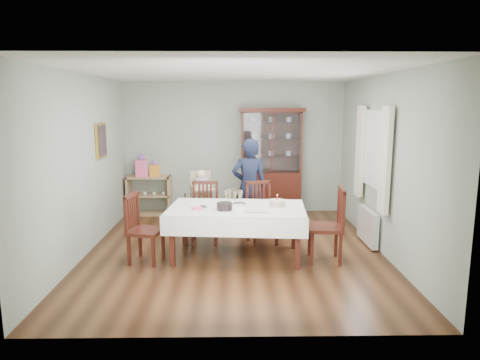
{
  "coord_description": "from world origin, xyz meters",
  "views": [
    {
      "loc": [
        -0.02,
        -6.35,
        2.25
      ],
      "look_at": [
        0.09,
        0.2,
        1.08
      ],
      "focal_mm": 32.0,
      "sensor_mm": 36.0,
      "label": 1
    }
  ],
  "objects_px": {
    "champagne_tray": "(233,201)",
    "gift_bag_pink": "(141,166)",
    "gift_bag_orange": "(155,169)",
    "high_chair": "(202,208)",
    "chair_end_left": "(145,242)",
    "birthday_cake": "(277,203)",
    "china_cabinet": "(271,160)",
    "chair_far_right": "(262,225)",
    "chair_end_right": "(326,239)",
    "sideboard": "(149,195)",
    "chair_far_left": "(205,225)",
    "dining_table": "(237,232)",
    "woman": "(249,187)"
  },
  "relations": [
    {
      "from": "chair_far_right",
      "to": "woman",
      "type": "height_order",
      "value": "woman"
    },
    {
      "from": "sideboard",
      "to": "gift_bag_pink",
      "type": "xyz_separation_m",
      "value": [
        -0.14,
        -0.02,
        0.6
      ]
    },
    {
      "from": "chair_far_right",
      "to": "woman",
      "type": "bearing_deg",
      "value": 92.88
    },
    {
      "from": "dining_table",
      "to": "sideboard",
      "type": "distance_m",
      "value": 3.1
    },
    {
      "from": "gift_bag_orange",
      "to": "dining_table",
      "type": "bearing_deg",
      "value": -56.75
    },
    {
      "from": "champagne_tray",
      "to": "gift_bag_pink",
      "type": "height_order",
      "value": "gift_bag_pink"
    },
    {
      "from": "chair_end_right",
      "to": "chair_far_right",
      "type": "bearing_deg",
      "value": -128.49
    },
    {
      "from": "china_cabinet",
      "to": "high_chair",
      "type": "height_order",
      "value": "china_cabinet"
    },
    {
      "from": "sideboard",
      "to": "high_chair",
      "type": "bearing_deg",
      "value": -46.19
    },
    {
      "from": "sideboard",
      "to": "gift_bag_orange",
      "type": "xyz_separation_m",
      "value": [
        0.13,
        -0.02,
        0.55
      ]
    },
    {
      "from": "champagne_tray",
      "to": "high_chair",
      "type": "bearing_deg",
      "value": 115.13
    },
    {
      "from": "champagne_tray",
      "to": "china_cabinet",
      "type": "bearing_deg",
      "value": 72.3
    },
    {
      "from": "high_chair",
      "to": "chair_far_left",
      "type": "bearing_deg",
      "value": -93.97
    },
    {
      "from": "high_chair",
      "to": "china_cabinet",
      "type": "bearing_deg",
      "value": 29.78
    },
    {
      "from": "chair_far_left",
      "to": "chair_end_right",
      "type": "relative_size",
      "value": 0.92
    },
    {
      "from": "china_cabinet",
      "to": "chair_far_right",
      "type": "bearing_deg",
      "value": -99.31
    },
    {
      "from": "chair_end_left",
      "to": "birthday_cake",
      "type": "distance_m",
      "value": 2.0
    },
    {
      "from": "woman",
      "to": "chair_end_right",
      "type": "bearing_deg",
      "value": 123.15
    },
    {
      "from": "dining_table",
      "to": "champagne_tray",
      "type": "height_order",
      "value": "champagne_tray"
    },
    {
      "from": "sideboard",
      "to": "chair_far_right",
      "type": "bearing_deg",
      "value": -40.85
    },
    {
      "from": "chair_end_left",
      "to": "high_chair",
      "type": "height_order",
      "value": "high_chair"
    },
    {
      "from": "high_chair",
      "to": "chair_end_right",
      "type": "bearing_deg",
      "value": -50.48
    },
    {
      "from": "woman",
      "to": "gift_bag_orange",
      "type": "distance_m",
      "value": 2.31
    },
    {
      "from": "china_cabinet",
      "to": "chair_end_left",
      "type": "height_order",
      "value": "china_cabinet"
    },
    {
      "from": "chair_far_left",
      "to": "woman",
      "type": "relative_size",
      "value": 0.59
    },
    {
      "from": "china_cabinet",
      "to": "chair_far_left",
      "type": "bearing_deg",
      "value": -123.98
    },
    {
      "from": "chair_far_left",
      "to": "gift_bag_orange",
      "type": "bearing_deg",
      "value": 122.31
    },
    {
      "from": "chair_far_left",
      "to": "birthday_cake",
      "type": "xyz_separation_m",
      "value": [
        1.12,
        -0.67,
        0.51
      ]
    },
    {
      "from": "gift_bag_orange",
      "to": "high_chair",
      "type": "bearing_deg",
      "value": -49.09
    },
    {
      "from": "chair_end_left",
      "to": "chair_end_right",
      "type": "bearing_deg",
      "value": -77.33
    },
    {
      "from": "gift_bag_orange",
      "to": "chair_far_left",
      "type": "bearing_deg",
      "value": -58.43
    },
    {
      "from": "dining_table",
      "to": "birthday_cake",
      "type": "bearing_deg",
      "value": 0.99
    },
    {
      "from": "chair_end_left",
      "to": "chair_end_right",
      "type": "relative_size",
      "value": 0.92
    },
    {
      "from": "chair_far_right",
      "to": "gift_bag_pink",
      "type": "distance_m",
      "value": 3.07
    },
    {
      "from": "chair_far_left",
      "to": "gift_bag_orange",
      "type": "distance_m",
      "value": 2.25
    },
    {
      "from": "chair_end_right",
      "to": "birthday_cake",
      "type": "distance_m",
      "value": 0.87
    },
    {
      "from": "woman",
      "to": "high_chair",
      "type": "height_order",
      "value": "woman"
    },
    {
      "from": "chair_end_left",
      "to": "champagne_tray",
      "type": "relative_size",
      "value": 2.67
    },
    {
      "from": "dining_table",
      "to": "china_cabinet",
      "type": "relative_size",
      "value": 0.96
    },
    {
      "from": "dining_table",
      "to": "gift_bag_pink",
      "type": "relative_size",
      "value": 4.57
    },
    {
      "from": "china_cabinet",
      "to": "chair_far_left",
      "type": "distance_m",
      "value": 2.37
    },
    {
      "from": "chair_far_left",
      "to": "chair_end_left",
      "type": "bearing_deg",
      "value": -132.17
    },
    {
      "from": "birthday_cake",
      "to": "china_cabinet",
      "type": "bearing_deg",
      "value": 87.17
    },
    {
      "from": "dining_table",
      "to": "china_cabinet",
      "type": "height_order",
      "value": "china_cabinet"
    },
    {
      "from": "chair_far_left",
      "to": "high_chair",
      "type": "distance_m",
      "value": 0.66
    },
    {
      "from": "chair_far_left",
      "to": "birthday_cake",
      "type": "distance_m",
      "value": 1.4
    },
    {
      "from": "dining_table",
      "to": "woman",
      "type": "distance_m",
      "value": 1.29
    },
    {
      "from": "chair_far_right",
      "to": "birthday_cake",
      "type": "xyz_separation_m",
      "value": [
        0.18,
        -0.63,
        0.51
      ]
    },
    {
      "from": "chair_end_left",
      "to": "woman",
      "type": "distance_m",
      "value": 2.14
    },
    {
      "from": "dining_table",
      "to": "chair_end_left",
      "type": "bearing_deg",
      "value": -171.9
    }
  ]
}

